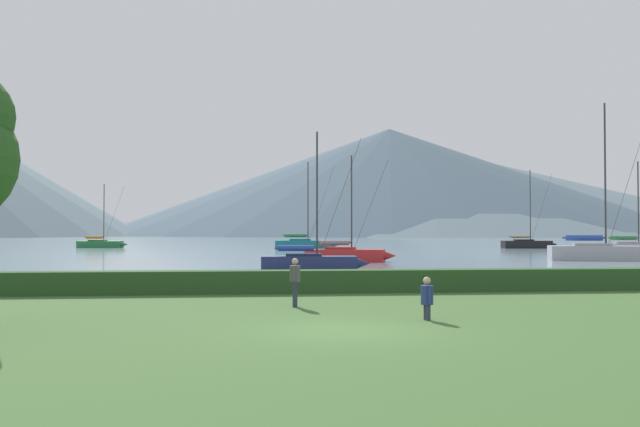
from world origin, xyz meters
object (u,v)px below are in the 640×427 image
at_px(sailboat_slip_0, 599,251).
at_px(sailboat_slip_4, 101,244).
at_px(sailboat_slip_6, 310,262).
at_px(sailboat_slip_2, 304,244).
at_px(sailboat_slip_5, 527,244).
at_px(person_seated_viewer, 427,296).
at_px(person_standing_walker, 295,278).
at_px(sailboat_slip_1, 346,254).
at_px(sailboat_slip_8, 634,248).

distance_m(sailboat_slip_0, sailboat_slip_4, 71.16).
xyz_separation_m(sailboat_slip_4, sailboat_slip_6, (25.63, -61.73, -0.04)).
distance_m(sailboat_slip_2, sailboat_slip_5, 32.47).
xyz_separation_m(person_seated_viewer, person_standing_walker, (-3.56, 3.86, 0.29)).
height_order(sailboat_slip_1, sailboat_slip_5, sailboat_slip_5).
bearing_deg(sailboat_slip_1, sailboat_slip_0, 16.76).
bearing_deg(person_seated_viewer, sailboat_slip_0, 51.40).
bearing_deg(sailboat_slip_6, sailboat_slip_8, 40.58).
relative_size(sailboat_slip_1, sailboat_slip_8, 0.87).
xyz_separation_m(sailboat_slip_5, person_standing_walker, (-38.53, -73.24, 0.30)).
bearing_deg(sailboat_slip_5, person_seated_viewer, -110.48).
height_order(sailboat_slip_4, sailboat_slip_8, sailboat_slip_8).
bearing_deg(sailboat_slip_0, person_seated_viewer, -108.03).
xyz_separation_m(sailboat_slip_5, sailboat_slip_6, (-36.13, -52.53, -0.09)).
height_order(sailboat_slip_1, sailboat_slip_4, sailboat_slip_4).
bearing_deg(sailboat_slip_2, person_standing_walker, -91.75).
bearing_deg(sailboat_slip_5, sailboat_slip_8, -81.67).
bearing_deg(sailboat_slip_0, sailboat_slip_1, -164.31).
relative_size(sailboat_slip_1, sailboat_slip_4, 0.93).
bearing_deg(sailboat_slip_6, sailboat_slip_1, 76.48).
xyz_separation_m(sailboat_slip_0, sailboat_slip_5, (10.02, 39.65, -0.11)).
distance_m(sailboat_slip_5, sailboat_slip_6, 63.76).
height_order(sailboat_slip_1, sailboat_slip_2, sailboat_slip_2).
relative_size(sailboat_slip_2, person_seated_viewer, 9.60).
xyz_separation_m(sailboat_slip_6, person_seated_viewer, (1.16, -24.57, 0.11)).
bearing_deg(person_standing_walker, sailboat_slip_2, 97.35).
distance_m(sailboat_slip_6, person_standing_walker, 20.85).
relative_size(sailboat_slip_4, sailboat_slip_5, 0.84).
distance_m(sailboat_slip_2, sailboat_slip_8, 41.23).
bearing_deg(sailboat_slip_4, sailboat_slip_6, -58.27).
bearing_deg(sailboat_slip_2, sailboat_slip_0, -56.26).
bearing_deg(sailboat_slip_2, sailboat_slip_1, -86.22).
bearing_deg(person_seated_viewer, sailboat_slip_6, 87.78).
xyz_separation_m(sailboat_slip_1, person_standing_walker, (-6.53, -33.57, 0.36)).
bearing_deg(person_seated_viewer, sailboat_slip_2, 83.14).
relative_size(sailboat_slip_8, person_standing_walker, 6.13).
bearing_deg(sailboat_slip_0, sailboat_slip_6, -138.10).
relative_size(sailboat_slip_1, person_seated_viewer, 7.04).
height_order(person_seated_viewer, person_standing_walker, person_standing_walker).
height_order(sailboat_slip_1, sailboat_slip_8, sailboat_slip_8).
distance_m(person_seated_viewer, person_standing_walker, 5.26).
height_order(sailboat_slip_0, sailboat_slip_8, sailboat_slip_0).
xyz_separation_m(sailboat_slip_6, person_standing_walker, (-2.40, -20.71, 0.39)).
distance_m(sailboat_slip_0, sailboat_slip_6, 29.12).
xyz_separation_m(sailboat_slip_4, sailboat_slip_5, (61.76, -9.20, 0.06)).
distance_m(sailboat_slip_1, person_standing_walker, 34.20).
height_order(sailboat_slip_0, sailboat_slip_6, sailboat_slip_0).
xyz_separation_m(sailboat_slip_1, sailboat_slip_8, (33.90, 15.05, 0.07)).
bearing_deg(sailboat_slip_2, sailboat_slip_5, 6.25).
relative_size(sailboat_slip_6, sailboat_slip_8, 0.88).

